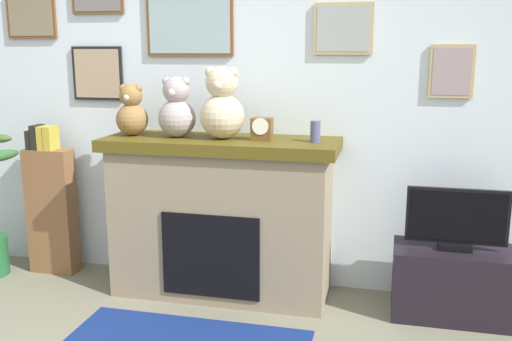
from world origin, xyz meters
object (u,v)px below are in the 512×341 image
(bookshelf, at_px, (51,206))
(mantel_clock, at_px, (262,129))
(teddy_bear_grey, at_px, (132,112))
(teddy_bear_tan, at_px, (177,110))
(fireplace, at_px, (222,216))
(television, at_px, (457,220))
(teddy_bear_brown, at_px, (222,106))
(tv_stand, at_px, (452,283))
(candle_jar, at_px, (315,131))

(bookshelf, bearing_deg, mantel_clock, -3.11)
(teddy_bear_grey, xyz_separation_m, teddy_bear_tan, (0.33, -0.00, 0.02))
(fireplace, distance_m, television, 1.56)
(teddy_bear_grey, height_order, teddy_bear_brown, teddy_bear_brown)
(fireplace, height_order, mantel_clock, mantel_clock)
(mantel_clock, height_order, teddy_bear_brown, teddy_bear_brown)
(teddy_bear_grey, bearing_deg, television, -0.31)
(tv_stand, height_order, teddy_bear_grey, teddy_bear_grey)
(mantel_clock, relative_size, teddy_bear_grey, 0.42)
(television, distance_m, candle_jar, 1.05)
(bookshelf, bearing_deg, teddy_bear_grey, -6.83)
(tv_stand, height_order, teddy_bear_tan, teddy_bear_tan)
(bookshelf, relative_size, teddy_bear_tan, 2.78)
(fireplace, bearing_deg, teddy_bear_brown, -47.48)
(candle_jar, relative_size, teddy_bear_brown, 0.29)
(television, bearing_deg, teddy_bear_brown, 179.57)
(teddy_bear_brown, bearing_deg, tv_stand, -0.38)
(fireplace, xyz_separation_m, teddy_bear_grey, (-0.64, -0.02, 0.71))
(tv_stand, height_order, teddy_bear_brown, teddy_bear_brown)
(fireplace, height_order, tv_stand, fireplace)
(bookshelf, distance_m, teddy_bear_tan, 1.33)
(candle_jar, bearing_deg, tv_stand, -0.68)
(teddy_bear_grey, bearing_deg, tv_stand, -0.27)
(television, bearing_deg, teddy_bear_grey, 179.69)
(fireplace, distance_m, bookshelf, 1.39)
(fireplace, relative_size, candle_jar, 11.55)
(fireplace, relative_size, teddy_bear_brown, 3.32)
(fireplace, xyz_separation_m, teddy_bear_brown, (0.02, -0.02, 0.77))
(fireplace, bearing_deg, teddy_bear_grey, -178.37)
(tv_stand, bearing_deg, teddy_bear_grey, 179.73)
(teddy_bear_tan, bearing_deg, candle_jar, 0.03)
(bookshelf, height_order, television, bookshelf)
(bookshelf, relative_size, mantel_clock, 7.55)
(tv_stand, relative_size, mantel_clock, 4.89)
(candle_jar, xyz_separation_m, mantel_clock, (-0.36, -0.00, 0.01))
(tv_stand, distance_m, teddy_bear_tan, 2.14)
(fireplace, distance_m, teddy_bear_grey, 0.96)
(television, bearing_deg, teddy_bear_tan, 179.64)
(television, xyz_separation_m, teddy_bear_tan, (-1.86, 0.01, 0.65))
(teddy_bear_tan, bearing_deg, fireplace, 3.42)
(mantel_clock, height_order, teddy_bear_grey, teddy_bear_grey)
(bookshelf, relative_size, teddy_bear_grey, 3.20)
(teddy_bear_grey, relative_size, teddy_bear_tan, 0.87)
(fireplace, bearing_deg, television, -1.10)
(candle_jar, bearing_deg, bookshelf, 177.49)
(candle_jar, relative_size, mantel_clock, 0.91)
(mantel_clock, bearing_deg, tv_stand, -0.41)
(television, relative_size, mantel_clock, 4.09)
(fireplace, bearing_deg, mantel_clock, -3.85)
(television, bearing_deg, fireplace, 178.90)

